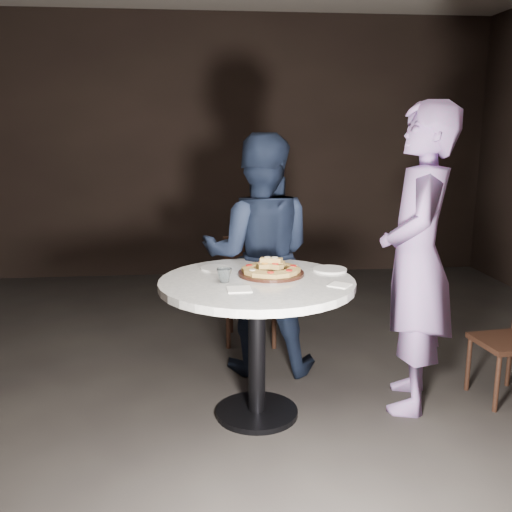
{
  "coord_description": "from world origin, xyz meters",
  "views": [
    {
      "loc": [
        -0.44,
        -3.26,
        1.71
      ],
      "look_at": [
        -0.11,
        -0.02,
        0.99
      ],
      "focal_mm": 40.0,
      "sensor_mm": 36.0,
      "label": 1
    }
  ],
  "objects_px": {
    "diner_teal": "(417,260)",
    "diner_navy": "(259,255)",
    "water_glass": "(224,275)",
    "chair_far": "(251,282)",
    "focaccia_pile": "(271,267)",
    "table": "(257,306)",
    "serving_board": "(271,273)"
  },
  "relations": [
    {
      "from": "water_glass",
      "to": "diner_navy",
      "type": "xyz_separation_m",
      "value": [
        0.28,
        0.74,
        -0.05
      ]
    },
    {
      "from": "chair_far",
      "to": "diner_teal",
      "type": "distance_m",
      "value": 1.49
    },
    {
      "from": "table",
      "to": "water_glass",
      "type": "relative_size",
      "value": 16.23
    },
    {
      "from": "table",
      "to": "focaccia_pile",
      "type": "relative_size",
      "value": 3.96
    },
    {
      "from": "serving_board",
      "to": "focaccia_pile",
      "type": "xyz_separation_m",
      "value": [
        0.0,
        0.0,
        0.04
      ]
    },
    {
      "from": "serving_board",
      "to": "focaccia_pile",
      "type": "bearing_deg",
      "value": 40.54
    },
    {
      "from": "table",
      "to": "focaccia_pile",
      "type": "height_order",
      "value": "focaccia_pile"
    },
    {
      "from": "diner_teal",
      "to": "diner_navy",
      "type": "bearing_deg",
      "value": -107.06
    },
    {
      "from": "chair_far",
      "to": "diner_navy",
      "type": "distance_m",
      "value": 0.57
    },
    {
      "from": "water_glass",
      "to": "diner_navy",
      "type": "height_order",
      "value": "diner_navy"
    },
    {
      "from": "table",
      "to": "diner_teal",
      "type": "xyz_separation_m",
      "value": [
        0.98,
        0.06,
        0.24
      ]
    },
    {
      "from": "focaccia_pile",
      "to": "chair_far",
      "type": "distance_m",
      "value": 1.13
    },
    {
      "from": "chair_far",
      "to": "diner_teal",
      "type": "xyz_separation_m",
      "value": [
        0.9,
        -1.12,
        0.41
      ]
    },
    {
      "from": "serving_board",
      "to": "chair_far",
      "type": "distance_m",
      "value": 1.12
    },
    {
      "from": "water_glass",
      "to": "diner_teal",
      "type": "bearing_deg",
      "value": 4.74
    },
    {
      "from": "chair_far",
      "to": "diner_navy",
      "type": "xyz_separation_m",
      "value": [
        0.01,
        -0.47,
        0.32
      ]
    },
    {
      "from": "serving_board",
      "to": "water_glass",
      "type": "relative_size",
      "value": 4.54
    },
    {
      "from": "chair_far",
      "to": "diner_teal",
      "type": "bearing_deg",
      "value": 135.67
    },
    {
      "from": "serving_board",
      "to": "chair_far",
      "type": "relative_size",
      "value": 0.43
    },
    {
      "from": "focaccia_pile",
      "to": "diner_teal",
      "type": "bearing_deg",
      "value": -3.03
    },
    {
      "from": "table",
      "to": "water_glass",
      "type": "distance_m",
      "value": 0.28
    },
    {
      "from": "chair_far",
      "to": "diner_teal",
      "type": "relative_size",
      "value": 0.49
    },
    {
      "from": "serving_board",
      "to": "focaccia_pile",
      "type": "distance_m",
      "value": 0.04
    },
    {
      "from": "table",
      "to": "chair_far",
      "type": "xyz_separation_m",
      "value": [
        0.08,
        1.18,
        -0.17
      ]
    },
    {
      "from": "serving_board",
      "to": "chair_far",
      "type": "bearing_deg",
      "value": 90.97
    },
    {
      "from": "diner_navy",
      "to": "diner_teal",
      "type": "bearing_deg",
      "value": 152.36
    },
    {
      "from": "water_glass",
      "to": "diner_teal",
      "type": "height_order",
      "value": "diner_teal"
    },
    {
      "from": "diner_navy",
      "to": "diner_teal",
      "type": "distance_m",
      "value": 1.11
    },
    {
      "from": "table",
      "to": "chair_far",
      "type": "bearing_deg",
      "value": 86.19
    },
    {
      "from": "serving_board",
      "to": "table",
      "type": "bearing_deg",
      "value": -132.56
    },
    {
      "from": "table",
      "to": "serving_board",
      "type": "height_order",
      "value": "serving_board"
    },
    {
      "from": "water_glass",
      "to": "chair_far",
      "type": "relative_size",
      "value": 0.1
    }
  ]
}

